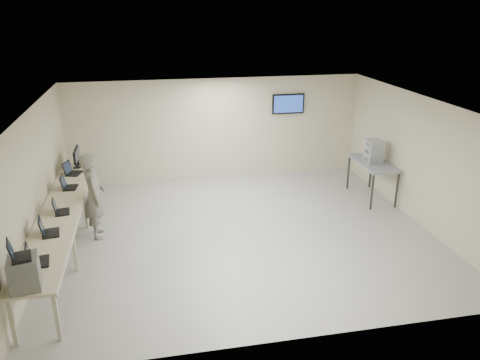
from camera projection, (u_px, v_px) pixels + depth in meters
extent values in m
cube|color=#B0B0B0|center=(242.00, 233.00, 10.09)|extent=(8.00, 7.00, 0.01)
cube|color=white|center=(242.00, 104.00, 9.10)|extent=(8.00, 7.00, 0.01)
cube|color=beige|center=(217.00, 130.00, 12.81)|extent=(8.00, 0.01, 2.80)
cube|color=beige|center=(293.00, 257.00, 6.39)|extent=(8.00, 0.01, 2.80)
cube|color=beige|center=(36.00, 186.00, 8.87)|extent=(0.01, 7.00, 2.80)
cube|color=beige|center=(419.00, 160.00, 10.33)|extent=(0.01, 7.00, 2.80)
cube|color=#313131|center=(288.00, 104.00, 12.92)|extent=(0.15, 0.04, 0.15)
cube|color=black|center=(288.00, 104.00, 12.89)|extent=(0.90, 0.06, 0.55)
cube|color=navy|center=(289.00, 104.00, 12.86)|extent=(0.82, 0.01, 0.47)
cube|color=beige|center=(61.00, 209.00, 9.12)|extent=(0.75, 6.00, 0.04)
cube|color=#BBB5A0|center=(82.00, 209.00, 9.20)|extent=(0.02, 6.00, 0.06)
cube|color=#BBB5A0|center=(12.00, 321.00, 6.61)|extent=(0.06, 0.06, 0.86)
cube|color=#BBB5A0|center=(57.00, 316.00, 6.72)|extent=(0.06, 0.06, 0.86)
cube|color=#BBB5A0|center=(39.00, 254.00, 8.40)|extent=(0.06, 0.06, 0.86)
cube|color=#BBB5A0|center=(74.00, 250.00, 8.51)|extent=(0.06, 0.06, 0.86)
cube|color=#BBB5A0|center=(56.00, 212.00, 10.05)|extent=(0.06, 0.06, 0.86)
cube|color=#BBB5A0|center=(85.00, 210.00, 10.16)|extent=(0.06, 0.06, 0.86)
cube|color=#BBB5A0|center=(69.00, 181.00, 11.84)|extent=(0.06, 0.06, 0.86)
cube|color=#BBB5A0|center=(93.00, 179.00, 11.95)|extent=(0.06, 0.06, 0.86)
cube|color=slate|center=(24.00, 273.00, 6.50)|extent=(0.46, 0.51, 0.47)
cube|color=black|center=(21.00, 257.00, 6.42)|extent=(0.32, 0.39, 0.02)
cube|color=black|center=(10.00, 249.00, 6.35)|extent=(0.14, 0.33, 0.25)
cube|color=black|center=(11.00, 249.00, 6.35)|extent=(0.11, 0.29, 0.20)
cube|color=black|center=(39.00, 262.00, 7.20)|extent=(0.34, 0.43, 0.02)
cube|color=black|center=(28.00, 254.00, 7.12)|extent=(0.13, 0.37, 0.28)
cube|color=black|center=(29.00, 254.00, 7.12)|extent=(0.10, 0.33, 0.23)
cube|color=black|center=(51.00, 233.00, 8.10)|extent=(0.33, 0.42, 0.02)
cube|color=black|center=(41.00, 226.00, 8.02)|extent=(0.13, 0.37, 0.28)
cube|color=black|center=(42.00, 226.00, 8.03)|extent=(0.10, 0.32, 0.23)
cube|color=black|center=(62.00, 212.00, 8.93)|extent=(0.30, 0.39, 0.02)
cube|color=black|center=(54.00, 206.00, 8.85)|extent=(0.11, 0.34, 0.25)
cube|color=black|center=(55.00, 206.00, 8.85)|extent=(0.09, 0.30, 0.21)
cube|color=black|center=(71.00, 188.00, 10.11)|extent=(0.29, 0.39, 0.02)
cube|color=black|center=(63.00, 182.00, 10.03)|extent=(0.09, 0.36, 0.27)
cube|color=black|center=(64.00, 182.00, 10.03)|extent=(0.07, 0.31, 0.22)
cube|color=black|center=(74.00, 173.00, 10.95)|extent=(0.39, 0.46, 0.02)
cube|color=black|center=(67.00, 168.00, 10.87)|extent=(0.18, 0.38, 0.28)
cube|color=black|center=(68.00, 168.00, 10.87)|extent=(0.14, 0.33, 0.24)
cylinder|color=black|center=(77.00, 167.00, 11.36)|extent=(0.19, 0.19, 0.01)
cube|color=black|center=(77.00, 164.00, 11.33)|extent=(0.04, 0.03, 0.16)
cube|color=black|center=(76.00, 156.00, 11.26)|extent=(0.05, 0.44, 0.29)
cube|color=black|center=(77.00, 156.00, 11.27)|extent=(0.00, 0.40, 0.25)
cylinder|color=black|center=(78.00, 164.00, 11.60)|extent=(0.20, 0.20, 0.02)
cube|color=black|center=(78.00, 161.00, 11.57)|extent=(0.04, 0.03, 0.16)
cube|color=black|center=(77.00, 153.00, 11.50)|extent=(0.05, 0.45, 0.30)
cube|color=black|center=(78.00, 153.00, 11.50)|extent=(0.00, 0.41, 0.26)
imported|color=#616354|center=(94.00, 196.00, 9.66)|extent=(0.53, 0.73, 1.83)
cube|color=gray|center=(373.00, 163.00, 11.61)|extent=(0.74, 1.58, 0.04)
cube|color=#313131|center=(372.00, 192.00, 11.09)|extent=(0.04, 0.04, 0.91)
cube|color=#313131|center=(348.00, 173.00, 12.36)|extent=(0.04, 0.04, 0.91)
cube|color=#313131|center=(397.00, 190.00, 11.20)|extent=(0.04, 0.04, 0.91)
cube|color=#313131|center=(371.00, 171.00, 12.47)|extent=(0.04, 0.04, 0.91)
cube|color=#A6ABB2|center=(373.00, 159.00, 11.57)|extent=(0.36, 0.40, 0.19)
cube|color=#A6ABB2|center=(374.00, 151.00, 11.50)|extent=(0.36, 0.40, 0.19)
cube|color=#A6ABB2|center=(375.00, 144.00, 11.43)|extent=(0.36, 0.40, 0.19)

